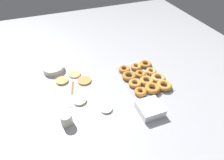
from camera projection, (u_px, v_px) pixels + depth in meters
ground_plane at (95, 86)px, 1.50m from camera, size 3.00×3.00×0.00m
pancake_0 at (62, 81)px, 1.53m from camera, size 0.10×0.10×0.01m
pancake_1 at (106, 109)px, 1.31m from camera, size 0.08×0.08×0.01m
pancake_2 at (75, 74)px, 1.59m from camera, size 0.10×0.10×0.01m
pancake_3 at (84, 81)px, 1.53m from camera, size 0.10×0.10×0.01m
pancake_4 at (80, 100)px, 1.37m from camera, size 0.09×0.09×0.01m
donut_tray at (144, 78)px, 1.54m from camera, size 0.41×0.32×0.04m
batter_bowl at (53, 68)px, 1.62m from camera, size 0.17×0.17×0.05m
container_stack at (150, 109)px, 1.28m from camera, size 0.15×0.15×0.06m
paper_cup at (66, 119)px, 1.21m from camera, size 0.07×0.07×0.08m
spatula at (72, 98)px, 1.40m from camera, size 0.26×0.10×0.01m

